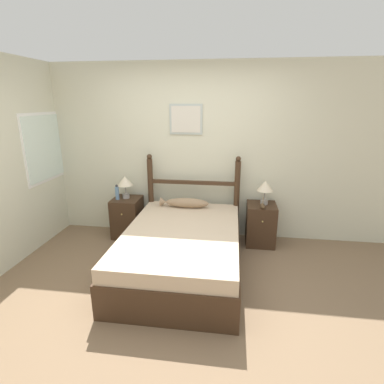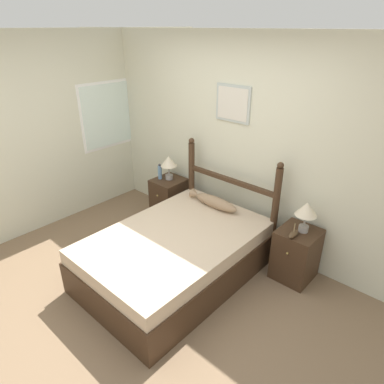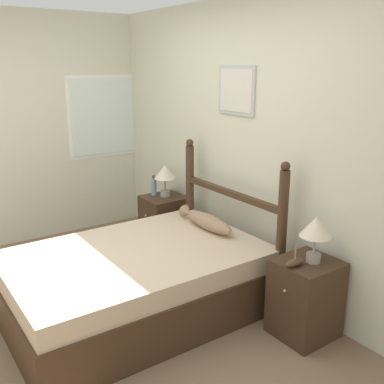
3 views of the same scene
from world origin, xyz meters
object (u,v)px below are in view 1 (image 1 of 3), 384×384
Objects in this scene: bottle at (117,193)px; nightstand_right at (261,224)px; fish_pillow at (185,203)px; bed at (182,250)px; model_boat at (263,206)px; table_lamp_left at (125,182)px; nightstand_left at (128,217)px; table_lamp_right at (265,187)px.

nightstand_right is at bearing 1.52° from bottle.
bottle is 1.03m from fish_pillow.
model_boat reaches higher than bed.
table_lamp_left is 2.03m from model_boat.
model_boat is (-0.00, -0.14, 0.33)m from nightstand_right.
model_boat is at bearing -4.57° from table_lamp_left.
nightstand_right reaches higher than bed.
fish_pillow is (0.91, -0.11, 0.31)m from nightstand_left.
bottle is at bearing 177.13° from fish_pillow.
table_lamp_left is 0.96m from fish_pillow.
nightstand_right is at bearing 88.55° from model_boat.
bottle is (-2.15, -0.08, -0.14)m from table_lamp_right.
model_boat is 0.26× the size of fish_pillow.
nightstand_left is 1.75× the size of table_lamp_left.
table_lamp_left is at bearing 179.98° from table_lamp_right.
bed is at bearing -143.40° from model_boat.
table_lamp_right is at bearing 2.08° from bottle.
table_lamp_right reaches higher than nightstand_right.
table_lamp_left is 2.04m from table_lamp_right.
bottle is at bearing -153.81° from nightstand_left.
nightstand_right is 1.75× the size of table_lamp_right.
fish_pillow is (-0.09, 0.77, 0.34)m from bed.
fish_pillow is at bearing -8.02° from table_lamp_left.
nightstand_left is 2.11m from table_lamp_right.
table_lamp_right reaches higher than fish_pillow.
table_lamp_left is (-2.01, 0.02, 0.55)m from nightstand_right.
nightstand_left is at bearing 26.19° from bottle.
nightstand_left is at bearing 138.71° from bed.
nightstand_left is 0.55m from table_lamp_left.
nightstand_left is 1.75× the size of table_lamp_right.
nightstand_left is 0.86× the size of fish_pillow.
nightstand_left is (-1.00, 0.88, 0.03)m from bed.
nightstand_right is at bearing 41.29° from bed.
nightstand_left is 2.03m from model_boat.
table_lamp_left reaches higher than model_boat.
model_boat is (2.12, -0.08, -0.08)m from bottle.
nightstand_left is at bearing -66.57° from table_lamp_left.
nightstand_left is at bearing -179.38° from table_lamp_right.
fish_pillow is (-1.12, -0.13, -0.24)m from table_lamp_right.
nightstand_right is at bearing 5.64° from fish_pillow.
nightstand_right is at bearing -0.64° from table_lamp_left.
table_lamp_right is at bearing 79.09° from model_boat.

